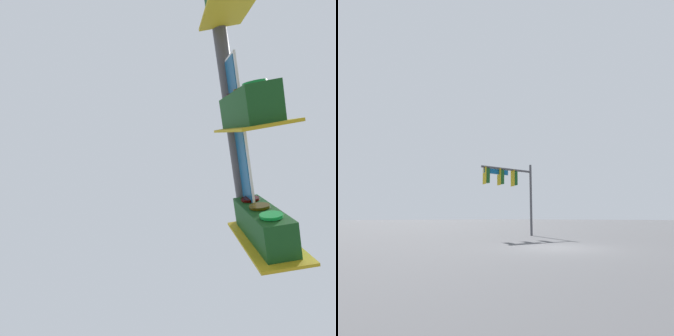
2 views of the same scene
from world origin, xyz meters
TOP-DOWN VIEW (x-y plane):
  - signal_pole_near at (-3.80, -6.81)m, footprint 4.61×1.32m

SIDE VIEW (x-z plane):
  - signal_pole_near at x=-3.80m, z-range 1.37..7.17m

